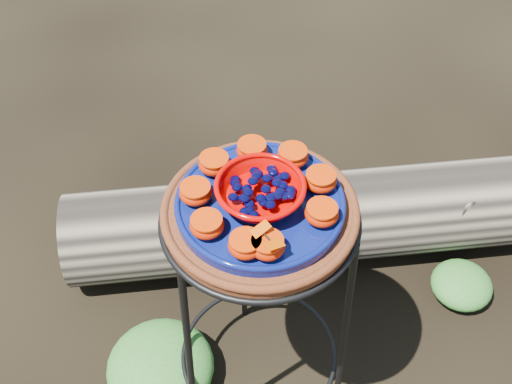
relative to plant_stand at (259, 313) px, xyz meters
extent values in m
plane|color=black|center=(0.00, 0.00, -0.35)|extent=(60.00, 60.00, 0.00)
cylinder|color=#451809|center=(0.00, 0.00, 0.37)|extent=(0.38, 0.38, 0.03)
cylinder|color=#080F4E|center=(0.00, 0.00, 0.39)|extent=(0.33, 0.33, 0.02)
ellipsoid|color=#CA0B00|center=(-0.01, -0.12, 0.42)|extent=(0.06, 0.06, 0.04)
ellipsoid|color=#CA0B00|center=(0.10, -0.07, 0.42)|extent=(0.06, 0.06, 0.04)
ellipsoid|color=#CA0B00|center=(0.12, 0.01, 0.42)|extent=(0.06, 0.06, 0.04)
ellipsoid|color=#CA0B00|center=(0.08, 0.09, 0.42)|extent=(0.06, 0.06, 0.04)
ellipsoid|color=#CA0B00|center=(0.01, 0.12, 0.42)|extent=(0.06, 0.06, 0.04)
ellipsoid|color=#CA0B00|center=(-0.07, 0.10, 0.42)|extent=(0.06, 0.06, 0.04)
ellipsoid|color=#CA0B00|center=(-0.12, 0.03, 0.42)|extent=(0.06, 0.06, 0.04)
ellipsoid|color=#CA0B00|center=(-0.11, -0.05, 0.42)|extent=(0.06, 0.06, 0.04)
ellipsoid|color=#CA0B00|center=(-0.05, -0.11, 0.42)|extent=(0.06, 0.06, 0.04)
ellipsoid|color=#246B20|center=(-0.26, 0.05, -0.28)|extent=(0.29, 0.29, 0.15)
ellipsoid|color=#246B20|center=(0.66, 0.16, -0.30)|extent=(0.19, 0.19, 0.09)
ellipsoid|color=#246B20|center=(-0.06, 0.47, -0.27)|extent=(0.34, 0.34, 0.17)
camera|label=1|loc=(-0.16, -0.80, 1.33)|focal=45.00mm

